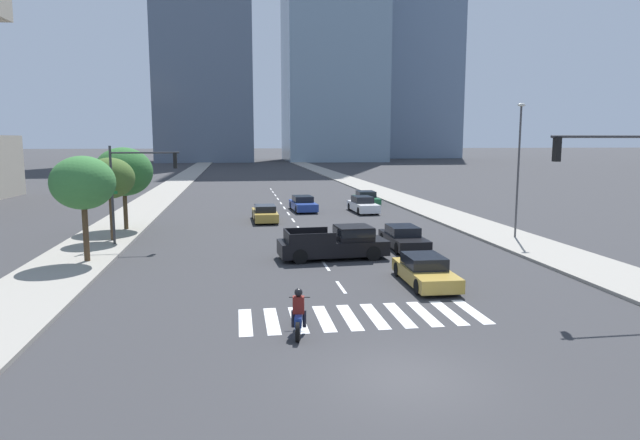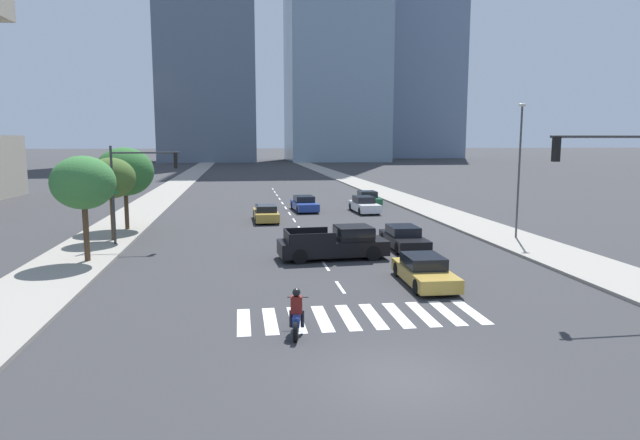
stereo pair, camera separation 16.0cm
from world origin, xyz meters
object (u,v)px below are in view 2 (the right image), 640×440
Objects in this scene: street_tree_nearest at (83,183)px; street_tree_third at (125,172)px; street_tree_second at (111,178)px; sedan_gold_0 at (266,214)px; sedan_green_3 at (368,198)px; sedan_blue_1 at (304,204)px; sedan_gold_2 at (424,271)px; traffic_signal_far at (138,177)px; street_lamp_east at (520,161)px; pickup_truck at (338,243)px; sedan_white_4 at (364,205)px; motorcycle_lead at (297,315)px; traffic_signal_near at (621,182)px; sedan_black_5 at (404,238)px.

street_tree_nearest is 10.18m from street_tree_third.
street_tree_third is (0.00, 4.14, 0.16)m from street_tree_second.
sedan_gold_0 is 1.03× the size of sedan_green_3.
sedan_gold_2 is (2.21, -25.65, -0.03)m from sedan_blue_1.
sedan_gold_2 is at bearing -38.58° from traffic_signal_far.
street_tree_nearest is at bearing -112.17° from traffic_signal_far.
sedan_green_3 is 0.89× the size of street_tree_nearest.
street_tree_second is at bearing 127.29° from sedan_gold_0.
street_lamp_east is 24.63m from street_tree_second.
street_tree_third reaches higher than sedan_gold_2.
sedan_green_3 is 21.10m from street_lamp_east.
street_tree_third is at bearing 136.06° from pickup_truck.
street_tree_second is at bearing -59.81° from sedan_white_4.
sedan_white_4 is 19.87m from street_tree_third.
street_lamp_east is at bearing -36.46° from motorcycle_lead.
street_tree_third is at bearing -55.19° from sedan_green_3.
sedan_gold_2 is (6.02, 5.35, -0.02)m from motorcycle_lead.
motorcycle_lead is 30.63m from sedan_white_4.
street_tree_nearest is at bearing 143.89° from sedan_gold_0.
sedan_gold_0 is at bearing -162.49° from sedan_gold_2.
traffic_signal_far is 4.84m from street_tree_nearest.
sedan_white_4 is at bearing -82.56° from traffic_signal_near.
sedan_gold_2 is 24.16m from sedan_white_4.
pickup_truck is at bearing -7.65° from motorcycle_lead.
traffic_signal_far is (-16.24, -13.23, 3.38)m from sedan_white_4.
sedan_gold_0 is at bearing 38.36° from street_tree_second.
street_tree_third reaches higher than sedan_black_5.
traffic_signal_far is (-10.77, 5.02, 3.19)m from pickup_truck.
sedan_green_3 is 33.53m from traffic_signal_near.
motorcycle_lead is 0.44× the size of sedan_blue_1.
traffic_signal_near reaches higher than street_tree_second.
street_tree_third reaches higher than pickup_truck.
traffic_signal_near reaches higher than sedan_blue_1.
sedan_black_5 is (7.48, 13.34, -0.01)m from motorcycle_lead.
traffic_signal_far is (-7.68, -9.08, 3.42)m from sedan_gold_0.
street_tree_second is at bearing 36.61° from motorcycle_lead.
pickup_truck is 13.47m from traffic_signal_near.
traffic_signal_near is (12.14, -23.33, 4.00)m from sedan_gold_0.
sedan_gold_0 is 0.87× the size of street_tree_third.
traffic_signal_far is (-13.50, 10.77, 3.44)m from sedan_gold_2.
traffic_signal_far is at bearing -35.71° from traffic_signal_near.
sedan_blue_1 is 23.64m from street_tree_nearest.
sedan_white_4 is (8.56, 4.15, 0.04)m from sedan_gold_0.
pickup_truck is at bearing -168.74° from sedan_gold_0.
sedan_green_3 is 26.51m from street_tree_second.
street_tree_nearest reaches higher than sedan_white_4.
traffic_signal_near is 1.18× the size of street_tree_third.
street_tree_nearest is at bearing -24.28° from traffic_signal_near.
sedan_black_5 is at bearing -67.02° from traffic_signal_near.
street_tree_nearest is 0.95× the size of street_tree_third.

